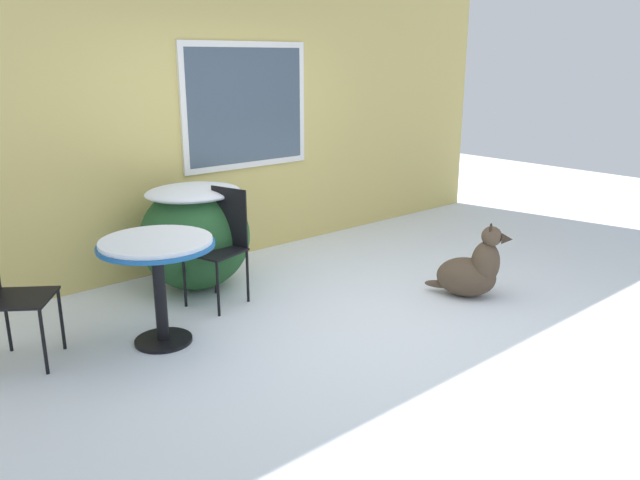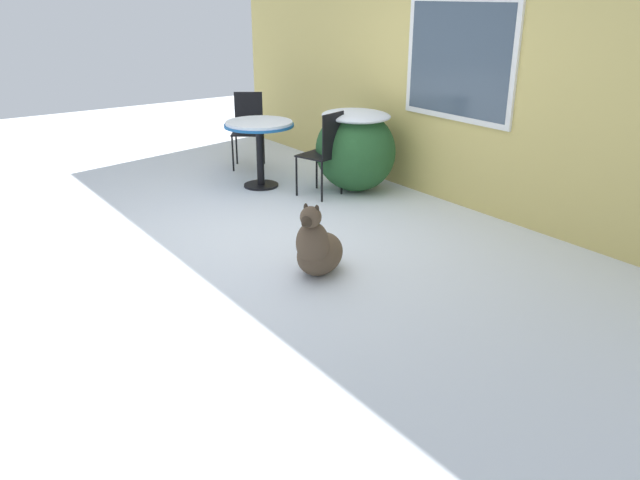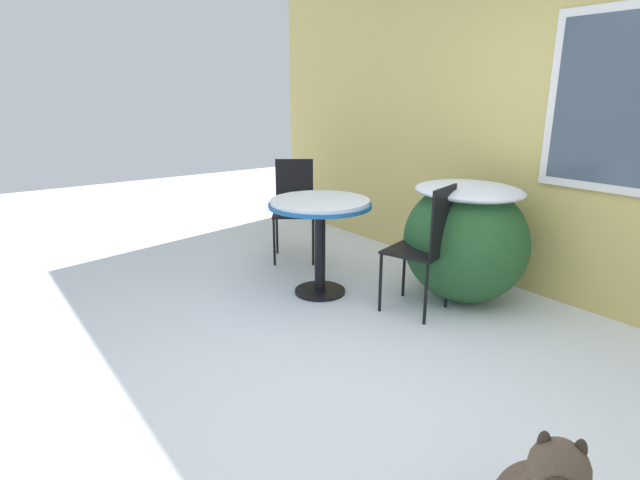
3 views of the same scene
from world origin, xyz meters
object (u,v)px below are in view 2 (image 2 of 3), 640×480
(patio_chair_near_table, at_px, (325,151))
(patio_chair_far_side, at_px, (248,127))
(dog, at_px, (318,249))
(patio_table, at_px, (259,133))

(patio_chair_near_table, distance_m, patio_chair_far_side, 1.71)
(patio_chair_near_table, relative_size, patio_chair_far_side, 1.00)
(patio_chair_near_table, relative_size, dog, 1.47)
(patio_chair_near_table, xyz_separation_m, patio_chair_far_side, (-1.70, -0.03, 0.00))
(patio_chair_far_side, bearing_deg, dog, -74.81)
(patio_table, bearing_deg, patio_chair_near_table, 27.09)
(patio_table, xyz_separation_m, dog, (2.51, -0.93, -0.42))
(patio_chair_far_side, height_order, dog, patio_chair_far_side)
(patio_chair_near_table, bearing_deg, patio_table, -78.95)
(patio_chair_near_table, xyz_separation_m, dog, (1.73, -1.33, -0.31))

